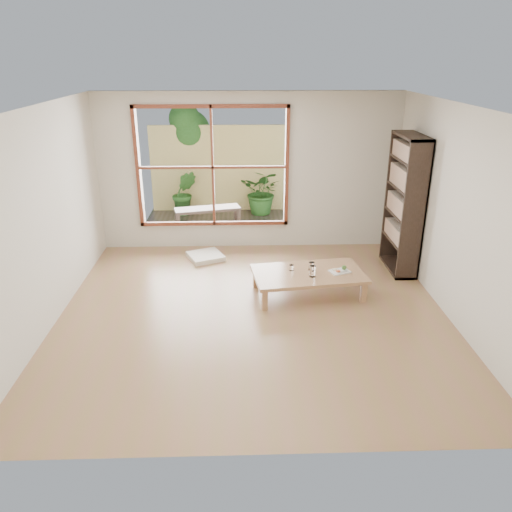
{
  "coord_description": "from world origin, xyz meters",
  "views": [
    {
      "loc": [
        -0.15,
        -5.76,
        3.15
      ],
      "look_at": [
        0.06,
        0.6,
        0.55
      ],
      "focal_mm": 35.0,
      "sensor_mm": 36.0,
      "label": 1
    }
  ],
  "objects_px": {
    "low_table": "(308,275)",
    "garden_bench": "(208,211)",
    "bookshelf": "(404,205)",
    "food_tray": "(340,270)"
  },
  "relations": [
    {
      "from": "low_table",
      "to": "garden_bench",
      "type": "xyz_separation_m",
      "value": [
        -1.56,
        2.87,
        0.06
      ]
    },
    {
      "from": "bookshelf",
      "to": "garden_bench",
      "type": "height_order",
      "value": "bookshelf"
    },
    {
      "from": "low_table",
      "to": "garden_bench",
      "type": "height_order",
      "value": "garden_bench"
    },
    {
      "from": "food_tray",
      "to": "garden_bench",
      "type": "xyz_separation_m",
      "value": [
        -2.01,
        2.86,
        0.0
      ]
    },
    {
      "from": "bookshelf",
      "to": "garden_bench",
      "type": "distance_m",
      "value": 3.74
    },
    {
      "from": "bookshelf",
      "to": "food_tray",
      "type": "relative_size",
      "value": 6.5
    },
    {
      "from": "low_table",
      "to": "food_tray",
      "type": "relative_size",
      "value": 5.07
    },
    {
      "from": "bookshelf",
      "to": "food_tray",
      "type": "distance_m",
      "value": 1.55
    },
    {
      "from": "bookshelf",
      "to": "low_table",
      "type": "bearing_deg",
      "value": -150.42
    },
    {
      "from": "food_tray",
      "to": "garden_bench",
      "type": "height_order",
      "value": "same"
    }
  ]
}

